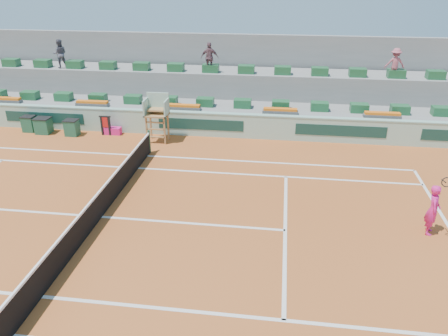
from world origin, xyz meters
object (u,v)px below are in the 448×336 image
Objects in this scene: drink_cooler_a at (72,128)px; tennis_player at (433,210)px; player_bag at (113,131)px; umpire_chair at (157,111)px.

tennis_player is at bearing -24.30° from drink_cooler_a.
tennis_player reaches higher than player_bag.
umpire_chair is 1.05× the size of tennis_player.
drink_cooler_a is (-2.03, -0.44, 0.23)m from player_bag.
umpire_chair is at bearing 147.79° from tennis_player.
player_bag is 0.35× the size of umpire_chair.
tennis_player is (15.73, -7.10, 0.45)m from drink_cooler_a.
umpire_chair is 4.78m from drink_cooler_a.
tennis_player is at bearing -28.83° from player_bag.
umpire_chair reaches higher than player_bag.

